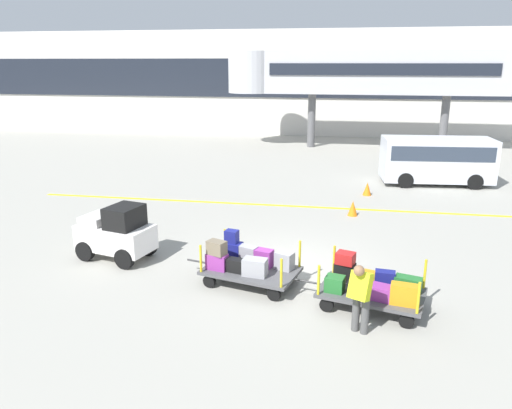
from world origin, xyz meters
name	(u,v)px	position (x,y,z in m)	size (l,w,h in m)	color
ground_plane	(286,270)	(0.00, 0.00, 0.00)	(120.00, 120.00, 0.00)	#9E9B91
apron_lead_line	(287,206)	(-0.68, 6.03, 0.00)	(20.35, 0.20, 0.01)	yellow
terminal_building	(328,83)	(0.00, 25.98, 3.85)	(60.16, 2.51, 7.69)	silver
jet_bridge	(352,73)	(1.67, 19.99, 4.71)	(17.05, 3.00, 6.05)	#B7B7BC
baggage_tug	(116,233)	(-4.82, -0.02, 0.75)	(2.30, 1.65, 1.58)	white
baggage_cart_lead	(247,262)	(-0.90, -0.96, 0.55)	(3.09, 1.91, 1.21)	#4C4C4F
baggage_cart_middle	(371,286)	(2.12, -1.72, 0.51)	(3.09, 1.91, 1.11)	#4C4C4F
baggage_handler	(360,295)	(1.83, -2.91, 0.87)	(0.54, 0.55, 1.56)	#4C4C4C
shuttle_van	(437,157)	(5.56, 10.78, 1.23)	(4.94, 2.30, 2.10)	silver
safety_cone_near	(367,189)	(2.44, 8.20, 0.28)	(0.36, 0.36, 0.55)	orange
safety_cone_far	(353,208)	(1.81, 5.23, 0.28)	(0.36, 0.36, 0.55)	orange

